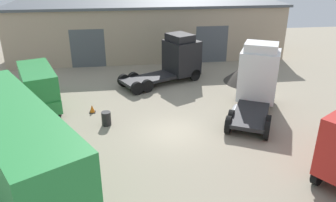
{
  "coord_description": "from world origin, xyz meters",
  "views": [
    {
      "loc": [
        -2.64,
        -17.02,
        9.47
      ],
      "look_at": [
        -0.15,
        1.05,
        1.6
      ],
      "focal_mm": 35.0,
      "sensor_mm": 36.0,
      "label": 1
    }
  ],
  "objects_px": {
    "container_trailer_orange": "(15,141)",
    "gravel_pile": "(250,72)",
    "traffic_cone": "(92,109)",
    "oil_drum": "(106,119)",
    "tractor_unit_white": "(257,79)",
    "delivery_van_green": "(39,88)",
    "tractor_unit_black": "(176,59)"
  },
  "relations": [
    {
      "from": "tractor_unit_black",
      "to": "delivery_van_green",
      "type": "bearing_deg",
      "value": 177.73
    },
    {
      "from": "tractor_unit_black",
      "to": "oil_drum",
      "type": "height_order",
      "value": "tractor_unit_black"
    },
    {
      "from": "container_trailer_orange",
      "to": "delivery_van_green",
      "type": "bearing_deg",
      "value": 157.16
    },
    {
      "from": "delivery_van_green",
      "to": "traffic_cone",
      "type": "relative_size",
      "value": 9.83
    },
    {
      "from": "container_trailer_orange",
      "to": "oil_drum",
      "type": "relative_size",
      "value": 11.47
    },
    {
      "from": "tractor_unit_white",
      "to": "traffic_cone",
      "type": "height_order",
      "value": "tractor_unit_white"
    },
    {
      "from": "tractor_unit_white",
      "to": "container_trailer_orange",
      "type": "relative_size",
      "value": 0.68
    },
    {
      "from": "gravel_pile",
      "to": "oil_drum",
      "type": "height_order",
      "value": "gravel_pile"
    },
    {
      "from": "traffic_cone",
      "to": "container_trailer_orange",
      "type": "bearing_deg",
      "value": -105.62
    },
    {
      "from": "gravel_pile",
      "to": "traffic_cone",
      "type": "relative_size",
      "value": 7.73
    },
    {
      "from": "container_trailer_orange",
      "to": "gravel_pile",
      "type": "distance_m",
      "value": 19.56
    },
    {
      "from": "container_trailer_orange",
      "to": "delivery_van_green",
      "type": "relative_size",
      "value": 1.87
    },
    {
      "from": "gravel_pile",
      "to": "traffic_cone",
      "type": "bearing_deg",
      "value": -160.99
    },
    {
      "from": "tractor_unit_white",
      "to": "tractor_unit_black",
      "type": "relative_size",
      "value": 0.97
    },
    {
      "from": "tractor_unit_black",
      "to": "gravel_pile",
      "type": "distance_m",
      "value": 6.26
    },
    {
      "from": "gravel_pile",
      "to": "oil_drum",
      "type": "relative_size",
      "value": 4.83
    },
    {
      "from": "oil_drum",
      "to": "container_trailer_orange",
      "type": "bearing_deg",
      "value": -118.14
    },
    {
      "from": "tractor_unit_white",
      "to": "container_trailer_orange",
      "type": "height_order",
      "value": "tractor_unit_white"
    },
    {
      "from": "oil_drum",
      "to": "tractor_unit_white",
      "type": "bearing_deg",
      "value": 7.11
    },
    {
      "from": "tractor_unit_white",
      "to": "container_trailer_orange",
      "type": "xyz_separation_m",
      "value": [
        -13.42,
        -7.43,
        0.53
      ]
    },
    {
      "from": "tractor_unit_black",
      "to": "tractor_unit_white",
      "type": "bearing_deg",
      "value": -81.82
    },
    {
      "from": "container_trailer_orange",
      "to": "gravel_pile",
      "type": "xyz_separation_m",
      "value": [
        14.94,
        12.5,
        -1.79
      ]
    },
    {
      "from": "tractor_unit_black",
      "to": "delivery_van_green",
      "type": "xyz_separation_m",
      "value": [
        -10.15,
        -4.59,
        -0.29
      ]
    },
    {
      "from": "tractor_unit_white",
      "to": "tractor_unit_black",
      "type": "xyz_separation_m",
      "value": [
        -4.5,
        6.48,
        -0.3
      ]
    },
    {
      "from": "tractor_unit_white",
      "to": "gravel_pile",
      "type": "relative_size",
      "value": 1.62
    },
    {
      "from": "delivery_van_green",
      "to": "container_trailer_orange",
      "type": "bearing_deg",
      "value": -12.18
    },
    {
      "from": "gravel_pile",
      "to": "traffic_cone",
      "type": "height_order",
      "value": "gravel_pile"
    },
    {
      "from": "tractor_unit_white",
      "to": "container_trailer_orange",
      "type": "distance_m",
      "value": 15.35
    },
    {
      "from": "traffic_cone",
      "to": "oil_drum",
      "type": "bearing_deg",
      "value": -62.63
    },
    {
      "from": "container_trailer_orange",
      "to": "oil_drum",
      "type": "height_order",
      "value": "container_trailer_orange"
    },
    {
      "from": "tractor_unit_white",
      "to": "tractor_unit_black",
      "type": "distance_m",
      "value": 7.9
    },
    {
      "from": "tractor_unit_white",
      "to": "oil_drum",
      "type": "bearing_deg",
      "value": 124.76
    }
  ]
}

